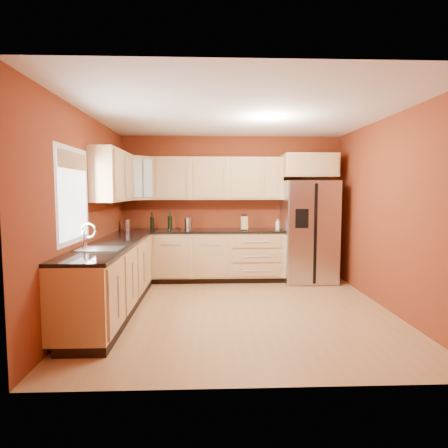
% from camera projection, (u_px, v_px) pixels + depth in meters
% --- Properties ---
extents(floor, '(4.00, 4.00, 0.00)m').
position_uv_depth(floor, '(240.00, 310.00, 5.04)').
color(floor, '#A97C41').
rests_on(floor, ground).
extents(ceiling, '(4.00, 4.00, 0.00)m').
position_uv_depth(ceiling, '(241.00, 113.00, 4.81)').
color(ceiling, silver).
rests_on(ceiling, wall_back).
extents(wall_back, '(4.00, 0.04, 2.60)m').
position_uv_depth(wall_back, '(231.00, 207.00, 6.92)').
color(wall_back, maroon).
rests_on(wall_back, floor).
extents(wall_front, '(4.00, 0.04, 2.60)m').
position_uv_depth(wall_front, '(261.00, 229.00, 2.93)').
color(wall_front, maroon).
rests_on(wall_front, floor).
extents(wall_left, '(0.04, 4.00, 2.60)m').
position_uv_depth(wall_left, '(87.00, 214.00, 4.85)').
color(wall_left, maroon).
rests_on(wall_left, floor).
extents(wall_right, '(0.04, 4.00, 2.60)m').
position_uv_depth(wall_right, '(389.00, 214.00, 5.00)').
color(wall_right, maroon).
rests_on(wall_right, floor).
extents(base_cabinets_back, '(2.90, 0.60, 0.88)m').
position_uv_depth(base_cabinets_back, '(202.00, 256.00, 6.67)').
color(base_cabinets_back, tan).
rests_on(base_cabinets_back, floor).
extents(base_cabinets_left, '(0.60, 2.80, 0.88)m').
position_uv_depth(base_cabinets_left, '(112.00, 279.00, 4.94)').
color(base_cabinets_left, tan).
rests_on(base_cabinets_left, floor).
extents(countertop_back, '(2.90, 0.62, 0.04)m').
position_uv_depth(countertop_back, '(201.00, 231.00, 6.62)').
color(countertop_back, black).
rests_on(countertop_back, base_cabinets_back).
extents(countertop_left, '(0.62, 2.80, 0.04)m').
position_uv_depth(countertop_left, '(112.00, 245.00, 4.90)').
color(countertop_left, black).
rests_on(countertop_left, base_cabinets_left).
extents(upper_cabinets_back, '(2.30, 0.33, 0.75)m').
position_uv_depth(upper_cabinets_back, '(218.00, 179.00, 6.70)').
color(upper_cabinets_back, tan).
rests_on(upper_cabinets_back, wall_back).
extents(upper_cabinets_left, '(0.33, 1.35, 0.75)m').
position_uv_depth(upper_cabinets_left, '(113.00, 176.00, 5.53)').
color(upper_cabinets_left, tan).
rests_on(upper_cabinets_left, wall_left).
extents(corner_upper_cabinet, '(0.67, 0.67, 0.75)m').
position_uv_depth(corner_upper_cabinet, '(136.00, 178.00, 6.48)').
color(corner_upper_cabinet, tan).
rests_on(corner_upper_cabinet, wall_back).
extents(over_fridge_cabinet, '(0.92, 0.60, 0.40)m').
position_uv_depth(over_fridge_cabinet, '(309.00, 166.00, 6.60)').
color(over_fridge_cabinet, tan).
rests_on(over_fridge_cabinet, wall_back).
extents(refrigerator, '(0.90, 0.75, 1.78)m').
position_uv_depth(refrigerator, '(309.00, 231.00, 6.63)').
color(refrigerator, '#ACACB1').
rests_on(refrigerator, floor).
extents(window, '(0.03, 0.90, 1.00)m').
position_uv_depth(window, '(73.00, 196.00, 4.33)').
color(window, white).
rests_on(window, wall_left).
extents(sink_faucet, '(0.50, 0.42, 0.30)m').
position_uv_depth(sink_faucet, '(100.00, 237.00, 4.38)').
color(sink_faucet, silver).
rests_on(sink_faucet, countertop_left).
extents(canister_left, '(0.13, 0.13, 0.19)m').
position_uv_depth(canister_left, '(127.00, 225.00, 6.52)').
color(canister_left, '#ACACB1').
rests_on(canister_left, countertop_back).
extents(canister_right, '(0.16, 0.16, 0.21)m').
position_uv_depth(canister_right, '(188.00, 224.00, 6.60)').
color(canister_right, '#ACACB1').
rests_on(canister_right, countertop_back).
extents(wine_bottle_a, '(0.08, 0.08, 0.34)m').
position_uv_depth(wine_bottle_a, '(170.00, 220.00, 6.59)').
color(wine_bottle_a, black).
rests_on(wine_bottle_a, countertop_back).
extents(wine_bottle_b, '(0.08, 0.08, 0.31)m').
position_uv_depth(wine_bottle_b, '(152.00, 221.00, 6.63)').
color(wine_bottle_b, black).
rests_on(wine_bottle_b, countertop_back).
extents(knife_block, '(0.12, 0.11, 0.23)m').
position_uv_depth(knife_block, '(244.00, 223.00, 6.60)').
color(knife_block, '#A88551').
rests_on(knife_block, countertop_back).
extents(soap_dispenser, '(0.08, 0.08, 0.19)m').
position_uv_depth(soap_dispenser, '(278.00, 224.00, 6.63)').
color(soap_dispenser, white).
rests_on(soap_dispenser, countertop_back).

